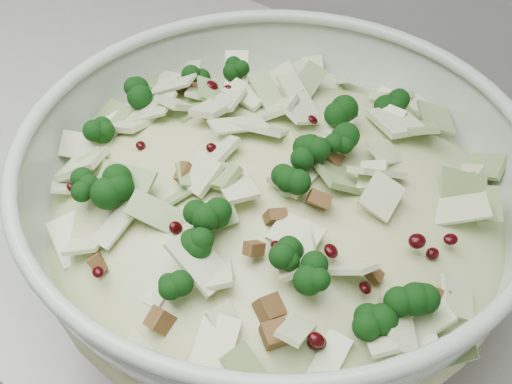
% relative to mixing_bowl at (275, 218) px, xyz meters
% --- Properties ---
extents(mixing_bowl, '(0.50, 0.50, 0.15)m').
position_rel_mixing_bowl_xyz_m(mixing_bowl, '(0.00, 0.00, 0.00)').
color(mixing_bowl, '#AFC0B0').
rests_on(mixing_bowl, counter).
extents(salad, '(0.36, 0.36, 0.15)m').
position_rel_mixing_bowl_xyz_m(salad, '(0.00, -0.00, 0.02)').
color(salad, '#BBC989').
rests_on(salad, mixing_bowl).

